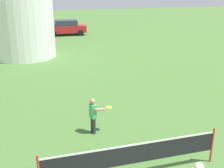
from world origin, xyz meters
TOP-DOWN VIEW (x-y plane):
  - tennis_net at (-0.23, 2.40)m, footprint 4.91×0.06m
  - player_far at (-0.71, 5.04)m, footprint 0.80×0.42m
  - parked_car_blue at (-4.89, 26.72)m, footprint 4.13×2.40m
  - parked_car_red at (1.12, 26.29)m, footprint 4.07×1.98m

SIDE VIEW (x-z plane):
  - tennis_net at x=-0.23m, z-range 0.13..1.23m
  - player_far at x=-0.71m, z-range 0.09..1.37m
  - parked_car_blue at x=-4.89m, z-range 0.03..1.59m
  - parked_car_red at x=1.12m, z-range 0.03..1.59m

